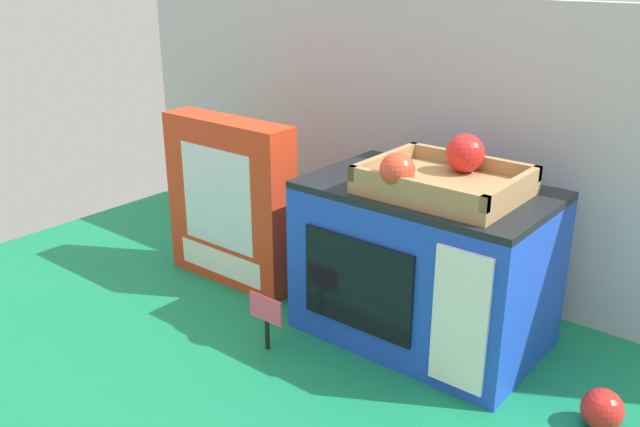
# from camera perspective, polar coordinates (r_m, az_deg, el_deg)

# --- Properties ---
(ground_plane) EXTENTS (1.70, 1.70, 0.00)m
(ground_plane) POSITION_cam_1_polar(r_m,az_deg,el_deg) (1.26, 2.20, -9.11)
(ground_plane) COLOR #147A4C
(ground_plane) RESTS_ON ground
(display_back_panel) EXTENTS (1.61, 0.03, 0.56)m
(display_back_panel) POSITION_cam_1_polar(r_m,az_deg,el_deg) (1.37, 9.33, 5.83)
(display_back_panel) COLOR #B7BABF
(display_back_panel) RESTS_ON ground
(toy_microwave) EXTENTS (0.40, 0.26, 0.28)m
(toy_microwave) POSITION_cam_1_polar(r_m,az_deg,el_deg) (1.17, 8.74, -4.18)
(toy_microwave) COLOR blue
(toy_microwave) RESTS_ON ground
(food_groups_crate) EXTENTS (0.24, 0.20, 0.08)m
(food_groups_crate) POSITION_cam_1_polar(r_m,az_deg,el_deg) (1.09, 10.32, 2.99)
(food_groups_crate) COLOR #A37F51
(food_groups_crate) RESTS_ON toy_microwave
(cookie_set_box) EXTENTS (0.30, 0.08, 0.34)m
(cookie_set_box) POSITION_cam_1_polar(r_m,az_deg,el_deg) (1.37, -7.50, 1.01)
(cookie_set_box) COLOR red
(cookie_set_box) RESTS_ON ground
(price_sign) EXTENTS (0.07, 0.01, 0.10)m
(price_sign) POSITION_cam_1_polar(r_m,az_deg,el_deg) (1.15, -4.57, -8.47)
(price_sign) COLOR black
(price_sign) RESTS_ON ground
(loose_toy_apple) EXTENTS (0.06, 0.06, 0.06)m
(loose_toy_apple) POSITION_cam_1_polar(r_m,az_deg,el_deg) (1.07, 22.68, -14.98)
(loose_toy_apple) COLOR red
(loose_toy_apple) RESTS_ON ground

